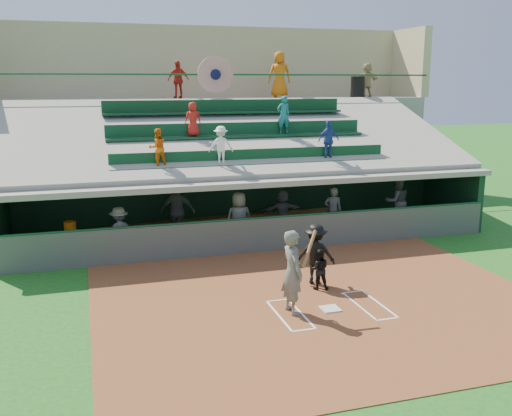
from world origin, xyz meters
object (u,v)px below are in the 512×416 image
object	(u,v)px
batter_at_plate	(293,272)
catcher	(319,269)
trash_bin	(358,87)
home_plate	(330,309)
water_cooler	(70,227)
white_table	(69,244)

from	to	relation	value
batter_at_plate	catcher	world-z (taller)	batter_at_plate
catcher	trash_bin	size ratio (longest dim) A/B	1.15
home_plate	water_cooler	distance (m)	8.67
home_plate	catcher	size ratio (longest dim) A/B	0.40
water_cooler	home_plate	bearing A→B (deg)	-46.35
home_plate	trash_bin	size ratio (longest dim) A/B	0.46
home_plate	white_table	world-z (taller)	white_table
home_plate	water_cooler	world-z (taller)	water_cooler
white_table	trash_bin	distance (m)	14.83
water_cooler	trash_bin	world-z (taller)	trash_bin
home_plate	white_table	size ratio (longest dim) A/B	0.53
water_cooler	batter_at_plate	bearing A→B (deg)	-50.76
white_table	trash_bin	bearing A→B (deg)	22.06
water_cooler	catcher	bearing A→B (deg)	-38.17
catcher	water_cooler	xyz separation A→B (m)	(-6.22, 4.89, 0.37)
home_plate	batter_at_plate	size ratio (longest dim) A/B	0.22
home_plate	catcher	world-z (taller)	catcher
batter_at_plate	water_cooler	world-z (taller)	batter_at_plate
water_cooler	trash_bin	distance (m)	14.63
trash_bin	catcher	bearing A→B (deg)	-120.30
home_plate	white_table	distance (m)	8.68
batter_at_plate	trash_bin	world-z (taller)	trash_bin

